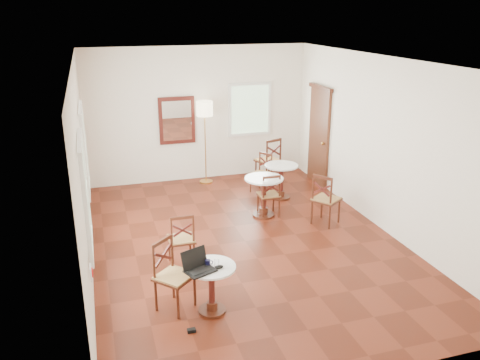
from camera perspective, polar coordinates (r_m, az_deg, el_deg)
The scene contains 17 objects.
ground at distance 8.45m, azimuth 0.60°, elevation -7.06°, with size 7.00×7.00×0.00m, color #5A1E0F.
room_shell at distance 8.04m, azimuth -0.36°, elevation 5.90°, with size 5.02×7.02×3.01m.
cafe_table_near at distance 6.45m, azimuth -3.30°, elevation -11.86°, with size 0.63×0.63×0.66m.
cafe_table_mid at distance 9.28m, azimuth 2.76°, elevation -1.45°, with size 0.72×0.72×0.77m.
cafe_table_back at distance 10.20m, azimuth 4.76°, elevation 0.28°, with size 0.68×0.68×0.72m.
chair_near_a at distance 7.58m, azimuth -6.78°, elevation -6.80°, with size 0.40×0.40×0.87m.
chair_near_b at distance 6.55m, azimuth -7.73°, elevation -10.85°, with size 0.62×0.62×0.95m.
chair_mid_a at distance 9.31m, azimuth 3.36°, elevation -1.74°, with size 0.39×0.39×0.84m.
chair_mid_b at distance 9.07m, azimuth 9.84°, elevation -2.19°, with size 0.62×0.62×0.96m.
chair_back_a at distance 11.14m, azimuth 3.34°, elevation 2.29°, with size 0.60×0.60×1.03m.
chair_back_b at distance 10.55m, azimuth 2.51°, elevation 0.80°, with size 0.53×0.53×0.84m.
floor_lamp at distance 10.86m, azimuth -4.11°, elevation 7.59°, with size 0.36×0.36×1.85m.
laptop at distance 6.22m, azimuth -4.91°, elevation -9.80°, with size 0.44×0.41×0.25m.
mouse at distance 6.26m, azimuth -2.42°, elevation -9.97°, with size 0.11×0.07×0.04m, color black.
navy_mug at distance 6.32m, azimuth -3.71°, elevation -9.52°, with size 0.10×0.07×0.08m.
water_glass at distance 6.26m, azimuth -2.71°, elevation -9.64°, with size 0.07×0.07×0.11m, color white.
power_adapter at distance 6.32m, azimuth -5.62°, elevation -16.89°, with size 0.10×0.06×0.04m, color black.
Camera 1 is at (-2.29, -7.23, 3.72)m, focal length 36.98 mm.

